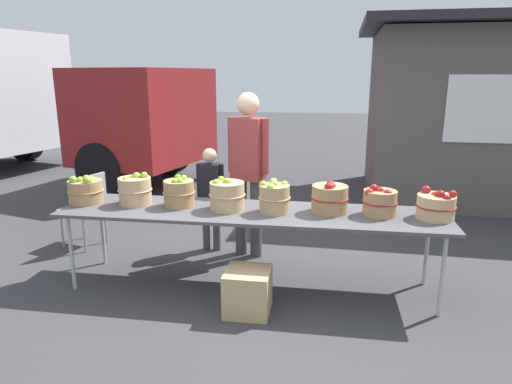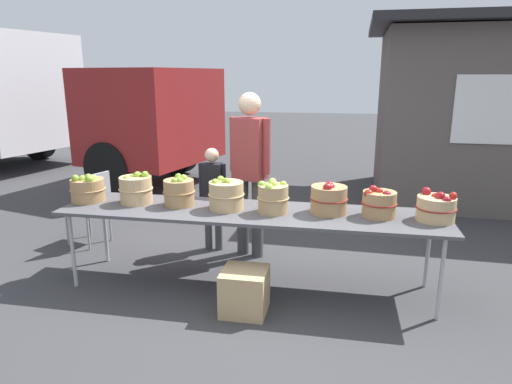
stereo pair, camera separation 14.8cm
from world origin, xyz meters
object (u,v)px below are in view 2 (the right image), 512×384
(folding_chair, at_px, (91,203))
(child_customer, at_px, (213,191))
(apple_basket_green_4, at_px, (273,198))
(apple_basket_green_2, at_px, (179,192))
(market_table, at_px, (250,214))
(apple_basket_red_2, at_px, (436,207))
(apple_basket_green_1, at_px, (136,189))
(vendor_adult, at_px, (250,163))
(apple_basket_red_0, at_px, (329,199))
(apple_basket_green_3, at_px, (226,195))
(produce_crate, at_px, (245,291))
(box_truck, at_px, (10,97))
(apple_basket_green_0, at_px, (88,189))
(apple_basket_red_1, at_px, (379,203))

(folding_chair, bearing_deg, child_customer, 110.48)
(apple_basket_green_4, bearing_deg, apple_basket_green_2, 175.77)
(market_table, distance_m, apple_basket_red_2, 1.61)
(apple_basket_green_1, bearing_deg, vendor_adult, 36.14)
(apple_basket_red_0, bearing_deg, child_customer, 148.76)
(apple_basket_green_1, bearing_deg, apple_basket_red_2, -0.80)
(apple_basket_green_1, xyz_separation_m, child_customer, (0.53, 0.80, -0.19))
(apple_basket_green_3, distance_m, produce_crate, 0.89)
(apple_basket_green_2, xyz_separation_m, folding_chair, (-1.35, 0.69, -0.38))
(apple_basket_red_2, distance_m, folding_chair, 3.73)
(market_table, bearing_deg, produce_crate, -84.15)
(apple_basket_red_0, relative_size, apple_basket_red_2, 1.01)
(apple_basket_green_4, bearing_deg, folding_chair, 161.35)
(apple_basket_green_2, distance_m, apple_basket_red_2, 2.29)
(apple_basket_green_3, height_order, apple_basket_green_4, apple_basket_green_4)
(vendor_adult, height_order, folding_chair, vendor_adult)
(market_table, relative_size, apple_basket_green_2, 11.55)
(apple_basket_green_1, distance_m, apple_basket_red_0, 1.83)
(market_table, distance_m, produce_crate, 0.71)
(apple_basket_red_0, bearing_deg, apple_basket_green_4, -171.21)
(apple_basket_green_1, bearing_deg, apple_basket_green_2, -0.25)
(apple_basket_green_4, distance_m, apple_basket_red_0, 0.50)
(folding_chair, bearing_deg, apple_basket_green_1, 69.17)
(apple_basket_green_4, xyz_separation_m, apple_basket_red_2, (1.39, 0.03, -0.02))
(apple_basket_green_4, bearing_deg, apple_basket_green_3, 176.33)
(apple_basket_green_3, xyz_separation_m, box_truck, (-5.80, 4.60, 0.60))
(apple_basket_green_2, xyz_separation_m, apple_basket_red_0, (1.39, 0.01, -0.00))
(apple_basket_green_1, height_order, vendor_adult, vendor_adult)
(apple_basket_green_0, distance_m, apple_basket_green_1, 0.49)
(produce_crate, bearing_deg, folding_chair, 149.77)
(apple_basket_green_2, bearing_deg, apple_basket_green_4, -4.23)
(apple_basket_red_1, xyz_separation_m, apple_basket_red_2, (0.47, -0.02, -0.01))
(apple_basket_green_0, bearing_deg, folding_chair, 120.26)
(apple_basket_red_1, distance_m, vendor_adult, 1.49)
(market_table, distance_m, vendor_adult, 0.85)
(apple_basket_green_1, relative_size, apple_basket_red_0, 0.96)
(apple_basket_red_2, height_order, produce_crate, apple_basket_red_2)
(apple_basket_red_0, xyz_separation_m, apple_basket_red_1, (0.43, -0.02, -0.01))
(apple_basket_red_0, relative_size, folding_chair, 0.40)
(apple_basket_red_1, xyz_separation_m, produce_crate, (-1.09, -0.51, -0.68))
(apple_basket_red_0, relative_size, apple_basket_red_1, 1.10)
(vendor_adult, distance_m, box_truck, 7.03)
(apple_basket_red_0, xyz_separation_m, produce_crate, (-0.65, -0.53, -0.70))
(child_customer, bearing_deg, market_table, 124.77)
(apple_basket_green_1, xyz_separation_m, folding_chair, (-0.91, 0.69, -0.38))
(apple_basket_green_0, relative_size, apple_basket_green_1, 1.04)
(apple_basket_red_0, height_order, apple_basket_red_2, apple_basket_red_0)
(apple_basket_green_1, height_order, apple_basket_red_2, apple_basket_green_1)
(box_truck, bearing_deg, apple_basket_green_0, -31.93)
(apple_basket_green_0, distance_m, apple_basket_red_1, 2.75)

